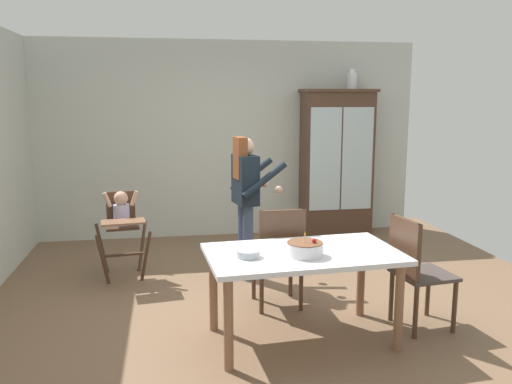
% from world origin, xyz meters
% --- Properties ---
extents(ground_plane, '(6.24, 6.24, 0.00)m').
position_xyz_m(ground_plane, '(0.00, 0.00, 0.00)').
color(ground_plane, brown).
extents(wall_back, '(5.32, 0.06, 2.70)m').
position_xyz_m(wall_back, '(0.00, 2.63, 1.35)').
color(wall_back, silver).
rests_on(wall_back, ground_plane).
extents(china_cabinet, '(1.03, 0.48, 2.04)m').
position_xyz_m(china_cabinet, '(1.50, 2.37, 1.03)').
color(china_cabinet, '#4C3323').
rests_on(china_cabinet, ground_plane).
extents(ceramic_vase, '(0.13, 0.13, 0.27)m').
position_xyz_m(ceramic_vase, '(1.69, 2.37, 2.16)').
color(ceramic_vase, white).
rests_on(ceramic_vase, china_cabinet).
extents(high_chair_with_toddler, '(0.64, 0.74, 0.95)m').
position_xyz_m(high_chair_with_toddler, '(-1.35, 0.98, 0.65)').
color(high_chair_with_toddler, '#4C3323').
rests_on(high_chair_with_toddler, ground_plane).
extents(adult_person, '(0.57, 0.55, 1.53)m').
position_xyz_m(adult_person, '(-0.03, 0.73, 0.97)').
color(adult_person, '#3D4C6B').
rests_on(adult_person, ground_plane).
extents(dining_table, '(1.57, 0.97, 0.74)m').
position_xyz_m(dining_table, '(0.19, -0.82, 0.64)').
color(dining_table, silver).
rests_on(dining_table, ground_plane).
extents(birthday_cake, '(0.28, 0.28, 0.19)m').
position_xyz_m(birthday_cake, '(0.17, -0.92, 0.79)').
color(birthday_cake, white).
rests_on(birthday_cake, dining_table).
extents(serving_bowl, '(0.18, 0.18, 0.05)m').
position_xyz_m(serving_bowl, '(-0.26, -0.89, 0.77)').
color(serving_bowl, '#B2BCC6').
rests_on(serving_bowl, dining_table).
extents(dining_chair_far_side, '(0.45, 0.45, 0.96)m').
position_xyz_m(dining_chair_far_side, '(0.14, -0.17, 0.56)').
color(dining_chair_far_side, '#4C3323').
rests_on(dining_chair_far_side, ground_plane).
extents(dining_chair_right_end, '(0.49, 0.49, 0.96)m').
position_xyz_m(dining_chair_right_end, '(1.16, -0.76, 0.56)').
color(dining_chair_right_end, '#4C3323').
rests_on(dining_chair_right_end, ground_plane).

